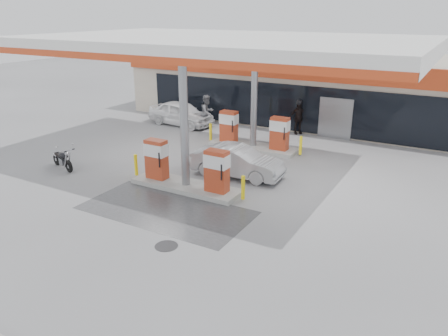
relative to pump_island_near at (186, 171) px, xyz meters
The scene contains 14 objects.
ground 2.12m from the pump_island_near, 90.00° to the right, with size 90.00×90.00×0.00m, color gray.
wet_patch 2.18m from the pump_island_near, 75.96° to the right, with size 6.00×3.00×0.00m, color #4C4C4F.
drain_cover 4.53m from the pump_island_near, 63.43° to the right, with size 0.70×0.70×0.01m, color #38383A.
store_building 14.00m from the pump_island_near, 89.98° to the left, with size 22.00×8.22×4.00m.
canopy 5.46m from the pump_island_near, 90.00° to the left, with size 16.00×10.02×5.51m.
pump_island_near is the anchor object (origin of this frame).
pump_island_far 6.00m from the pump_island_near, 90.00° to the left, with size 5.14×1.30×1.78m.
parked_motorcycle 6.02m from the pump_island_near, behind, with size 1.81×0.91×0.95m.
sedan_white 10.11m from the pump_island_near, 125.78° to the left, with size 1.71×4.24×1.44m, color white.
attendant 9.04m from the pump_island_near, 116.23° to the left, with size 0.98×0.77×2.02m, color #525257.
hatchback_silver 2.46m from the pump_island_near, 63.40° to the left, with size 1.36×3.90×1.29m, color #ADB0B5.
parked_car_left 15.62m from the pump_island_near, 129.81° to the left, with size 1.73×4.25×1.23m, color #17234D.
parked_car_right 12.82m from the pump_island_near, 69.44° to the left, with size 1.82×3.94×1.09m, color black.
biker_walking 9.85m from the pump_island_near, 84.51° to the left, with size 1.07×0.45×1.83m, color black.
Camera 1 is at (9.09, -11.06, 6.60)m, focal length 35.00 mm.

